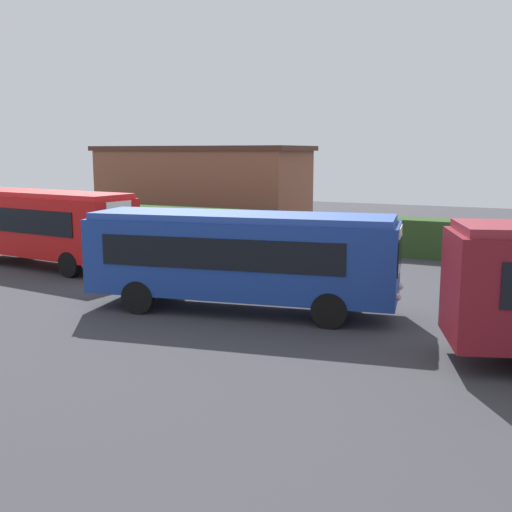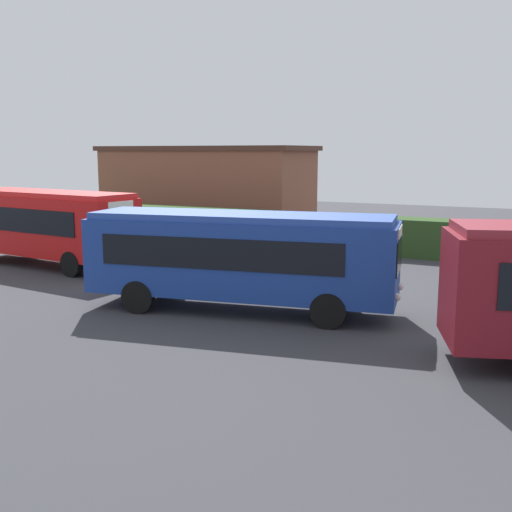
% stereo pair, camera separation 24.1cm
% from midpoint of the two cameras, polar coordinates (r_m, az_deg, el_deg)
% --- Properties ---
extents(ground_plane, '(77.52, 77.52, 0.00)m').
position_cam_midpoint_polar(ground_plane, '(21.31, -4.30, -3.40)').
color(ground_plane, '#38383D').
extents(bus_red, '(8.87, 3.16, 3.17)m').
position_cam_midpoint_polar(bus_red, '(27.35, -18.53, 2.90)').
color(bus_red, red).
rests_on(bus_red, ground_plane).
extents(bus_blue, '(9.60, 4.12, 2.99)m').
position_cam_midpoint_polar(bus_blue, '(18.49, -1.04, 0.11)').
color(bus_blue, navy).
rests_on(bus_blue, ground_plane).
extents(person_left, '(0.27, 0.43, 1.78)m').
position_cam_midpoint_polar(person_left, '(26.09, -10.66, 0.97)').
color(person_left, silver).
rests_on(person_left, ground_plane).
extents(hedge_row, '(50.76, 1.67, 1.74)m').
position_cam_midpoint_polar(hedge_row, '(30.81, 6.27, 2.26)').
color(hedge_row, '#2B471F').
rests_on(hedge_row, ground_plane).
extents(depot_building, '(13.99, 5.71, 5.15)m').
position_cam_midpoint_polar(depot_building, '(40.79, -4.45, 6.50)').
color(depot_building, brown).
rests_on(depot_building, ground_plane).
extents(traffic_cone, '(0.36, 0.36, 0.60)m').
position_cam_midpoint_polar(traffic_cone, '(34.46, -20.88, 1.51)').
color(traffic_cone, orange).
rests_on(traffic_cone, ground_plane).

